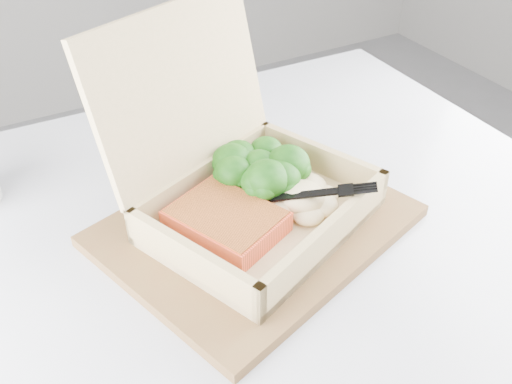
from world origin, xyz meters
TOP-DOWN VIEW (x-y plane):
  - cafe_table at (0.10, 0.12)m, footprint 0.87×0.87m
  - serving_tray at (0.11, 0.18)m, footprint 0.39×0.35m
  - takeout_container at (0.10, 0.21)m, footprint 0.31×0.31m
  - salmon_fillet at (0.07, 0.17)m, footprint 0.13×0.14m
  - broccoli_pile at (0.14, 0.22)m, footprint 0.12×0.12m
  - mashed_potatoes at (0.16, 0.16)m, footprint 0.09×0.08m
  - plastic_fork at (0.13, 0.17)m, footprint 0.13×0.10m
  - receipt at (0.09, 0.37)m, footprint 0.09×0.16m

SIDE VIEW (x-z plane):
  - cafe_table at x=0.10m, z-range 0.18..0.93m
  - receipt at x=0.09m, z-range 0.75..0.75m
  - serving_tray at x=0.11m, z-range 0.75..0.77m
  - salmon_fillet at x=0.07m, z-range 0.78..0.80m
  - mashed_potatoes at x=0.16m, z-range 0.78..0.81m
  - broccoli_pile at x=0.14m, z-range 0.78..0.82m
  - plastic_fork at x=0.13m, z-range 0.79..0.82m
  - takeout_container at x=0.10m, z-range 0.71..0.93m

